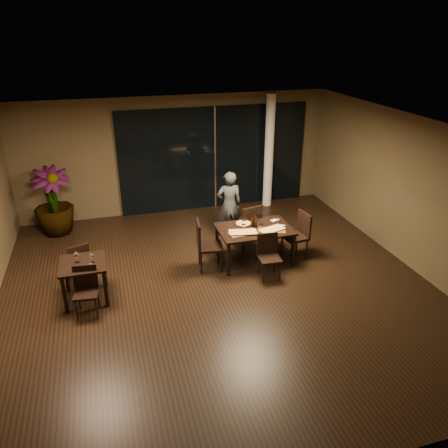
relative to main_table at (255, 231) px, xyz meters
The scene contains 32 objects.
ground 1.45m from the main_table, 141.34° to the right, with size 8.00×8.00×0.00m, color black.
wall_back 3.50m from the main_table, 107.10° to the left, with size 8.00×0.10×3.00m, color #4D4029.
wall_front 5.02m from the main_table, 101.65° to the right, with size 8.00×0.10×3.00m, color #4D4029.
wall_right 3.26m from the main_table, 14.70° to the right, with size 0.10×8.00×3.00m, color #4D4029.
ceiling 2.67m from the main_table, 141.34° to the right, with size 8.00×8.00×0.04m, color silver.
window_panel 3.23m from the main_table, 90.00° to the left, with size 5.00×0.06×2.70m, color black.
column 3.28m from the main_table, 63.84° to the left, with size 0.24×0.24×3.00m, color white.
main_table is the anchor object (origin of this frame).
side_table 3.44m from the main_table, behind, with size 0.80×0.80×0.75m.
chair_main_far 0.55m from the main_table, 83.11° to the left, with size 0.58×0.58×1.04m.
chair_main_near 0.68m from the main_table, 84.82° to the right, with size 0.43×0.43×0.89m.
chair_main_left 1.07m from the main_table, behind, with size 0.55×0.55×1.06m.
chair_main_right 0.98m from the main_table, ahead, with size 0.52×0.52×1.00m.
chair_side_far 3.51m from the main_table, behind, with size 0.51×0.51×0.86m.
chair_side_near 3.50m from the main_table, 165.03° to the right, with size 0.44×0.44×0.86m.
diner 1.28m from the main_table, 97.61° to the left, with size 0.54×0.36×1.59m, color #303335.
potted_plant 4.82m from the main_table, 147.63° to the left, with size 0.87×0.87×1.60m, color #174617.
pizza_board_left 0.36m from the main_table, 152.49° to the right, with size 0.57×0.29×0.01m, color #4A2B18.
pizza_board_right 0.37m from the main_table, 34.89° to the right, with size 0.55×0.27×0.01m, color #493017.
oblong_pizza_left 0.36m from the main_table, 152.49° to the right, with size 0.54×0.25×0.02m, color maroon, non-canonical shape.
oblong_pizza_right 0.37m from the main_table, 34.89° to the right, with size 0.52×0.24×0.02m, color maroon, non-canonical shape.
round_pizza 0.33m from the main_table, 119.83° to the left, with size 0.30×0.30×0.01m, color #AE3413.
bottle_a 0.23m from the main_table, 110.30° to the left, with size 0.06×0.06×0.28m, color black, non-canonical shape.
bottle_b 0.23m from the main_table, 55.78° to the left, with size 0.07×0.07×0.31m, color black, non-canonical shape.
bottle_c 0.27m from the main_table, 81.71° to the left, with size 0.07×0.07×0.32m, color black, non-canonical shape.
tumbler_left 0.26m from the main_table, 168.20° to the left, with size 0.08×0.08×0.10m, color white.
tumbler_right 0.28m from the main_table, 35.82° to the left, with size 0.07×0.07×0.08m, color white.
napkin_near 0.57m from the main_table, ahead, with size 0.18×0.10×0.01m, color white.
napkin_far 0.61m from the main_table, 24.10° to the left, with size 0.18×0.10×0.01m, color white.
wine_glass_a 3.51m from the main_table, behind, with size 0.09×0.09×0.20m, color white, non-canonical shape.
wine_glass_b 3.28m from the main_table, behind, with size 0.07×0.07×0.17m, color white, non-canonical shape.
side_napkin 3.39m from the main_table, 168.55° to the right, with size 0.18×0.11×0.01m, color silver.
Camera 1 is at (-1.85, -6.81, 4.59)m, focal length 35.00 mm.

